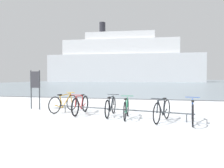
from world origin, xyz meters
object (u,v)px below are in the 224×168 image
Objects in this scene: bicycle_4 at (162,110)px; info_sign at (35,83)px; bicycle_2 at (111,106)px; bicycle_5 at (193,112)px; bicycle_1 at (80,105)px; bicycle_0 at (64,103)px; ferry_ship at (123,62)px; bicycle_3 at (126,108)px.

info_sign is (-5.63, 1.54, 0.83)m from bicycle_4.
bicycle_2 is 2.92m from bicycle_5.
bicycle_0 is at bearing 158.15° from bicycle_1.
bicycle_2 is 61.41m from ferry_ship.
bicycle_5 is at bearing -9.18° from bicycle_3.
bicycle_1 reaches higher than bicycle_3.
bicycle_4 is at bearing -18.50° from bicycle_2.
bicycle_4 is at bearing -15.56° from bicycle_0.
bicycle_2 is 1.06× the size of bicycle_4.
bicycle_3 is at bearing -17.19° from bicycle_0.
bicycle_5 is at bearing -14.38° from bicycle_2.
bicycle_2 is 0.04× the size of ferry_ship.
bicycle_2 is (2.14, -0.49, -0.01)m from bicycle_0.
bicycle_3 is (1.91, -0.51, -0.01)m from bicycle_1.
bicycle_1 reaches higher than bicycle_5.
info_sign reaches higher than bicycle_3.
bicycle_1 is 4.19m from bicycle_5.
bicycle_2 is at bearing -81.58° from ferry_ship.
bicycle_4 is at bearing -15.29° from info_sign.
bicycle_3 is 1.27m from bicycle_4.
info_sign is (-6.57, 1.63, 0.83)m from bicycle_5.
bicycle_0 is 2.19m from bicycle_2.
bicycle_0 is 2.92m from bicycle_3.
ferry_ship is at bearing 100.90° from bicycle_5.
bicycle_2 is at bearing -13.62° from info_sign.
ferry_ship is (-5.21, 59.53, 5.36)m from info_sign.
bicycle_2 is 1.00× the size of bicycle_5.
info_sign is at bearing 166.05° from bicycle_5.
bicycle_0 is 0.94× the size of bicycle_2.
bicycle_0 reaches higher than bicycle_3.
info_sign is 0.04× the size of ferry_ship.
bicycle_0 is 5.12m from bicycle_5.
info_sign is at bearing 165.41° from bicycle_0.
bicycle_3 is at bearing -16.25° from info_sign.
ferry_ship is at bearing 95.00° from info_sign.
bicycle_4 reaches higher than bicycle_2.
ferry_ship is at bearing 98.42° from bicycle_2.
ferry_ship is (-8.94, 60.43, 6.20)m from bicycle_2.
bicycle_5 is 6.82m from info_sign.
bicycle_4 reaches higher than bicycle_5.
ferry_ship is (-7.68, 60.30, 6.19)m from bicycle_1.
info_sign reaches higher than bicycle_2.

